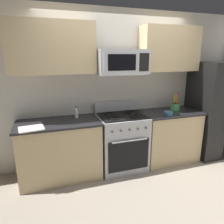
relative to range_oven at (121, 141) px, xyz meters
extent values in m
plane|color=gray|center=(0.00, -0.72, -0.47)|extent=(16.00, 16.00, 0.00)
cube|color=beige|center=(0.00, 0.39, 0.83)|extent=(8.00, 0.10, 2.60)
cube|color=tan|center=(-1.01, 0.00, -0.03)|extent=(1.19, 0.60, 0.88)
cube|color=black|center=(-1.01, 0.00, 0.42)|extent=(1.23, 0.64, 0.03)
cube|color=#B2B5BA|center=(0.00, 0.00, -0.02)|extent=(0.76, 0.64, 0.91)
cube|color=black|center=(0.00, -0.33, -0.11)|extent=(0.67, 0.01, 0.51)
cylinder|color=#B2B5BA|center=(0.00, -0.35, 0.15)|extent=(0.57, 0.02, 0.02)
cube|color=black|center=(0.00, 0.00, 0.44)|extent=(0.73, 0.58, 0.02)
cube|color=#B2B5BA|center=(0.00, 0.29, 0.53)|extent=(0.76, 0.06, 0.18)
torus|color=black|center=(-0.18, -0.14, 0.46)|extent=(0.17, 0.17, 0.02)
torus|color=black|center=(0.18, -0.14, 0.46)|extent=(0.17, 0.17, 0.02)
torus|color=black|center=(-0.18, 0.13, 0.46)|extent=(0.17, 0.17, 0.02)
torus|color=black|center=(0.18, 0.13, 0.46)|extent=(0.17, 0.17, 0.02)
cylinder|color=#4C4C51|center=(-0.27, -0.34, 0.32)|extent=(0.04, 0.02, 0.04)
cylinder|color=#4C4C51|center=(-0.14, -0.34, 0.32)|extent=(0.04, 0.02, 0.04)
cylinder|color=#4C4C51|center=(0.00, -0.34, 0.32)|extent=(0.04, 0.02, 0.04)
cylinder|color=#4C4C51|center=(0.14, -0.34, 0.32)|extent=(0.04, 0.02, 0.04)
cylinder|color=#4C4C51|center=(0.27, -0.34, 0.32)|extent=(0.04, 0.02, 0.04)
cube|color=tan|center=(0.91, 0.00, -0.03)|extent=(1.00, 0.60, 0.88)
cube|color=black|center=(0.91, 0.00, 0.42)|extent=(1.04, 0.64, 0.03)
cube|color=black|center=(1.85, -0.02, 0.40)|extent=(0.80, 0.71, 1.75)
cube|color=#B2B5BA|center=(0.00, 0.03, 1.29)|extent=(0.77, 0.40, 0.37)
cube|color=black|center=(-0.07, -0.17, 1.29)|extent=(0.43, 0.01, 0.23)
cube|color=black|center=(0.28, -0.17, 1.29)|extent=(0.15, 0.01, 0.26)
cylinder|color=#B2B5BA|center=(-0.35, -0.20, 1.29)|extent=(0.02, 0.02, 0.26)
cube|color=tan|center=(-1.01, 0.17, 1.49)|extent=(1.22, 0.34, 0.73)
cube|color=tan|center=(0.91, 0.17, 1.49)|extent=(1.03, 0.34, 0.73)
cylinder|color=#59AD66|center=(1.07, 0.09, 0.49)|extent=(0.16, 0.16, 0.11)
cylinder|color=black|center=(1.07, 0.09, 0.50)|extent=(0.13, 0.13, 0.10)
cylinder|color=yellow|center=(1.06, 0.12, 0.58)|extent=(0.05, 0.04, 0.24)
cylinder|color=orange|center=(1.06, 0.06, 0.60)|extent=(0.05, 0.03, 0.29)
cylinder|color=red|center=(1.09, 0.09, 0.62)|extent=(0.02, 0.09, 0.31)
cylinder|color=orange|center=(1.09, 0.08, 0.58)|extent=(0.06, 0.06, 0.24)
cube|color=silver|center=(-1.37, -0.20, 0.44)|extent=(0.35, 0.30, 0.02)
cylinder|color=silver|center=(-0.72, 0.14, 0.50)|extent=(0.06, 0.06, 0.13)
cone|color=silver|center=(-0.72, 0.14, 0.59)|extent=(0.05, 0.05, 0.04)
cylinder|color=black|center=(-0.72, 0.14, 0.61)|extent=(0.02, 0.02, 0.01)
cylinder|color=teal|center=(0.76, -0.17, 0.46)|extent=(0.15, 0.15, 0.05)
torus|color=teal|center=(0.76, -0.17, 0.49)|extent=(0.15, 0.15, 0.01)
camera|label=1|loc=(-1.15, -3.00, 1.38)|focal=33.00mm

